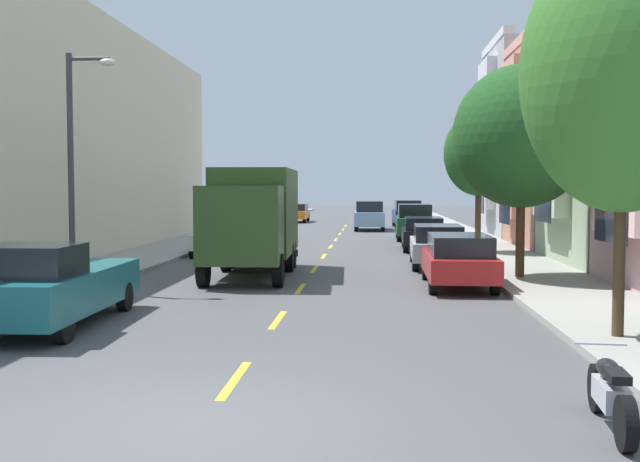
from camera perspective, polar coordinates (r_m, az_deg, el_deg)
ground_plane at (r=38.86m, az=1.05°, el=-0.86°), size 160.00×160.00×0.00m
sidewalk_left at (r=37.92m, az=-9.88°, el=-0.90°), size 3.20×120.00×0.14m
sidewalk_right at (r=37.17m, az=11.89°, el=-1.01°), size 3.20×120.00×0.14m
lane_centerline_dashes at (r=33.39m, az=0.56°, el=-1.53°), size 0.14×47.20×0.01m
townhouse_fourth_terracotta at (r=37.68m, az=23.04°, el=5.90°), size 11.84×7.66×9.80m
townhouse_fifth_dove_grey at (r=45.15m, az=19.49°, el=6.36°), size 11.33×7.66×11.15m
street_tree_nearest at (r=14.56m, az=22.00°, el=11.16°), size 3.59×3.59×7.22m
street_tree_second at (r=23.25m, az=15.03°, el=6.93°), size 4.08×4.08×6.31m
street_tree_third at (r=32.16m, az=11.93°, el=5.74°), size 2.90×2.90×5.86m
street_lamp at (r=21.30m, az=-17.96°, el=5.79°), size 1.35×0.28×6.24m
delivery_box_truck at (r=24.14m, az=-5.07°, el=1.18°), size 2.62×7.26×3.42m
parked_sedan_burgundy at (r=40.01m, az=-5.29°, el=0.32°), size 1.86×4.53×1.43m
parked_suv_forest at (r=41.03m, az=7.17°, el=0.72°), size 2.02×4.83×1.93m
parked_wagon_black at (r=34.16m, az=7.80°, el=-0.10°), size 1.92×4.74×1.50m
parked_wagon_red at (r=21.51m, az=10.44°, el=-2.10°), size 1.87×4.72×1.50m
parked_wagon_orange at (r=61.91m, az=-1.78°, el=1.42°), size 1.86×4.72×1.50m
parked_pickup_teal at (r=16.10m, az=-19.75°, el=-3.94°), size 2.13×5.35×1.73m
parked_suv_navy at (r=53.88m, az=6.64°, el=1.32°), size 2.09×4.85×1.93m
parked_hatchback_white at (r=31.64m, az=-7.63°, el=-0.46°), size 1.75×4.00×1.50m
parked_wagon_silver at (r=26.95m, az=8.87°, el=-1.01°), size 1.95×4.75×1.50m
moving_sky_sedan at (r=50.06m, az=3.78°, el=1.19°), size 1.95×4.80×1.93m
parked_motorcycle at (r=9.50m, az=21.15°, el=-11.49°), size 0.62×2.05×0.90m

